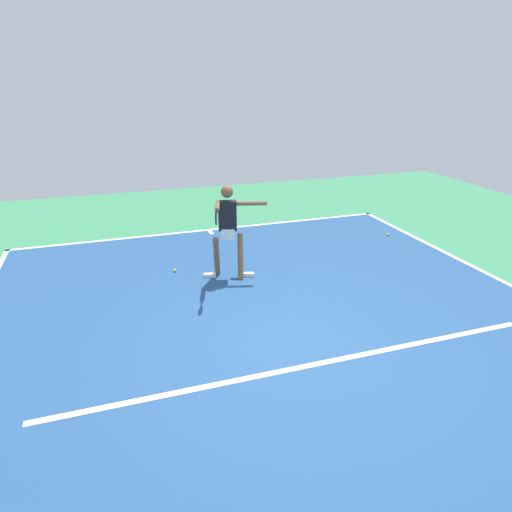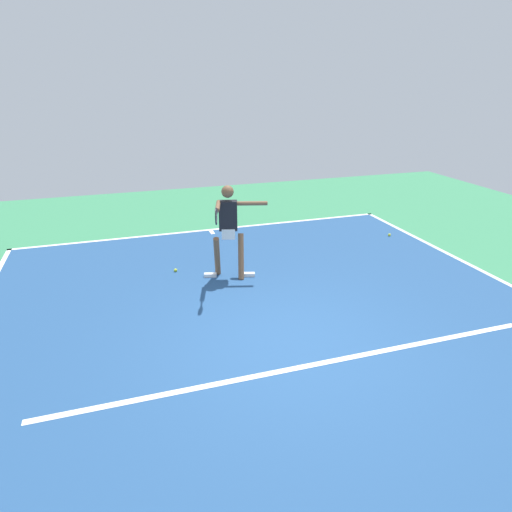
% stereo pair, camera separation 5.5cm
% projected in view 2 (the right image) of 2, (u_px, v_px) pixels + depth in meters
% --- Properties ---
extents(ground_plane, '(20.70, 20.70, 0.00)m').
position_uv_depth(ground_plane, '(291.00, 342.00, 6.63)').
color(ground_plane, '#388456').
extents(court_surface, '(9.41, 11.15, 0.00)m').
position_uv_depth(court_surface, '(291.00, 342.00, 6.63)').
color(court_surface, navy).
rests_on(court_surface, ground_plane).
extents(court_line_baseline_near, '(9.41, 0.10, 0.01)m').
position_uv_depth(court_line_baseline_near, '(210.00, 230.00, 11.51)').
color(court_line_baseline_near, white).
rests_on(court_line_baseline_near, ground_plane).
extents(court_line_service, '(7.06, 0.10, 0.01)m').
position_uv_depth(court_line_service, '(308.00, 366.00, 6.08)').
color(court_line_service, white).
rests_on(court_line_service, ground_plane).
extents(court_line_centre_mark, '(0.10, 0.30, 0.01)m').
position_uv_depth(court_line_centre_mark, '(212.00, 232.00, 11.34)').
color(court_line_centre_mark, white).
rests_on(court_line_centre_mark, ground_plane).
extents(tennis_player, '(1.20, 1.25, 1.83)m').
position_uv_depth(tennis_player, '(229.00, 226.00, 8.39)').
color(tennis_player, brown).
rests_on(tennis_player, ground_plane).
extents(tennis_ball_near_player, '(0.07, 0.07, 0.07)m').
position_uv_depth(tennis_ball_near_player, '(176.00, 270.00, 9.02)').
color(tennis_ball_near_player, '#CCE033').
rests_on(tennis_ball_near_player, ground_plane).
extents(tennis_ball_centre_court, '(0.07, 0.07, 0.07)m').
position_uv_depth(tennis_ball_centre_court, '(389.00, 235.00, 11.05)').
color(tennis_ball_centre_court, yellow).
rests_on(tennis_ball_centre_court, ground_plane).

